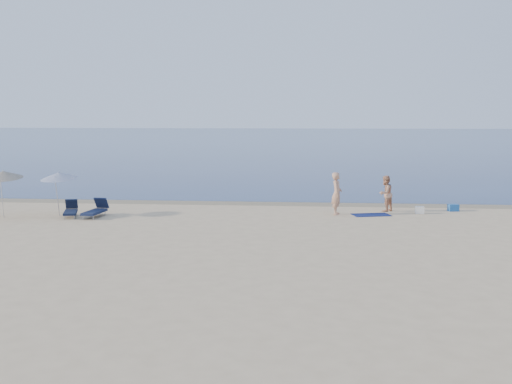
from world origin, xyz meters
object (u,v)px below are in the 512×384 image
Objects in this scene: person_left at (337,193)px; blue_cooler at (453,208)px; person_right at (385,193)px; umbrella_near at (59,176)px.

blue_cooler is at bearing -68.70° from person_left.
blue_cooler is (5.45, 1.52, -0.79)m from person_left.
umbrella_near is at bearing -41.11° from person_right.
person_left reaches higher than person_right.
umbrella_near reaches higher than blue_cooler.
umbrella_near is (-17.74, -2.90, 1.62)m from blue_cooler.
person_left is 2.56m from person_right.
person_right is 3.26m from blue_cooler.
person_right is 14.82m from umbrella_near.
person_right reaches higher than blue_cooler.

